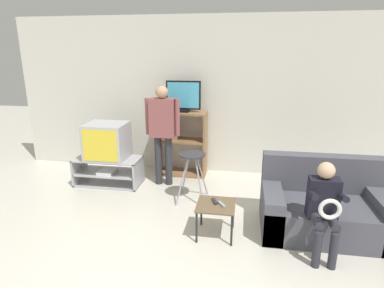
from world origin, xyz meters
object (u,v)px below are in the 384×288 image
remote_control_black (214,201)px  remote_control_white (222,204)px  television_flat (183,97)px  snack_table (216,208)px  television_main (107,141)px  media_shelf (181,143)px  folding_stool (192,162)px  couch (323,208)px  person_seated_child (324,204)px  person_standing_adult (163,126)px  tv_stand (109,171)px

remote_control_black → remote_control_white: bearing=-55.6°
television_flat → snack_table: size_ratio=1.31×
television_main → remote_control_black: size_ratio=4.23×
media_shelf → folding_stool: bearing=-70.4°
couch → folding_stool: bearing=162.2°
person_seated_child → television_flat: bearing=132.1°
folding_stool → snack_table: 0.97m
person_standing_adult → person_seated_child: bearing=-36.8°
couch → person_standing_adult: (-2.17, 1.02, 0.66)m
folding_stool → person_seated_child: bearing=-34.5°
television_main → folding_stool: television_main is taller
tv_stand → media_shelf: 1.27m
television_flat → couch: 2.67m
television_flat → person_standing_adult: television_flat is taller
television_flat → remote_control_black: 2.12m
television_flat → remote_control_white: (0.78, -1.83, -0.93)m
tv_stand → television_flat: 1.68m
remote_control_white → couch: 1.22m
television_main → person_seated_child: size_ratio=0.62×
tv_stand → person_seated_child: (2.90, -1.38, 0.36)m
remote_control_white → person_seated_child: 1.06m
television_flat → folding_stool: 1.27m
television_main → folding_stool: (1.39, -0.36, -0.14)m
media_shelf → folding_stool: (0.35, -0.97, 0.01)m
folding_stool → snack_table: size_ratio=1.61×
person_standing_adult → person_seated_child: (2.04, -1.53, -0.37)m
media_shelf → person_seated_child: size_ratio=1.10×
remote_control_black → person_seated_child: bearing=-32.2°
television_main → remote_control_black: television_main is taller
media_shelf → person_standing_adult: person_standing_adult is taller
tv_stand → person_standing_adult: person_standing_adult is taller
tv_stand → folding_stool: bearing=-14.1°
remote_control_white → person_seated_child: bearing=-41.1°
remote_control_black → remote_control_white: 0.11m
television_flat → tv_stand: bearing=-150.3°
tv_stand → media_shelf: (1.05, 0.62, 0.34)m
remote_control_black → couch: bearing=-8.1°
folding_stool → person_seated_child: person_seated_child is taller
tv_stand → remote_control_black: bearing=-32.8°
folding_stool → person_standing_adult: person_standing_adult is taller
remote_control_white → couch: (1.16, 0.33, -0.12)m
snack_table → couch: size_ratio=0.30×
television_main → remote_control_black: bearing=-33.1°
remote_control_white → person_seated_child: person_seated_child is taller
tv_stand → remote_control_white: size_ratio=7.07×
snack_table → couch: couch is taller
media_shelf → couch: (1.98, -1.50, -0.28)m
person_standing_adult → remote_control_black: bearing=-54.4°
television_main → snack_table: size_ratio=1.42×
tv_stand → remote_control_white: tv_stand is taller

